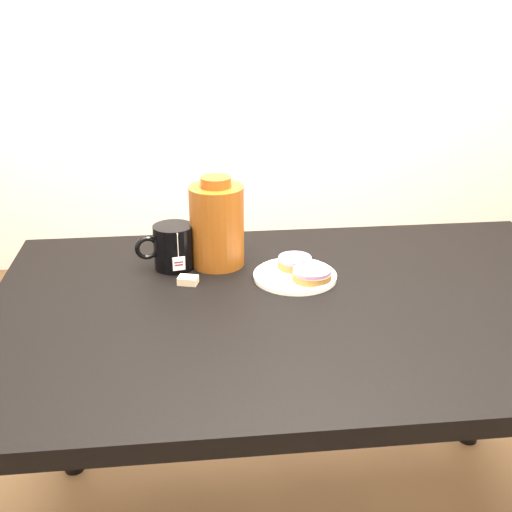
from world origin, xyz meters
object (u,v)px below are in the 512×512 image
at_px(plate, 295,275).
at_px(teabag_pouch, 188,280).
at_px(table, 305,333).
at_px(bagel_front, 312,274).
at_px(bagel_back, 295,262).
at_px(bagel_package, 217,225).
at_px(mug, 173,247).

relative_size(plate, teabag_pouch, 4.41).
distance_m(table, plate, 0.15).
bearing_deg(bagel_front, bagel_back, 110.16).
xyz_separation_m(table, bagel_package, (-0.18, 0.23, 0.19)).
bearing_deg(bagel_back, table, -90.31).
bearing_deg(mug, teabag_pouch, -83.16).
bearing_deg(bagel_front, plate, 133.20).
xyz_separation_m(plate, mug, (-0.29, 0.10, 0.05)).
xyz_separation_m(bagel_back, teabag_pouch, (-0.26, -0.04, -0.02)).
relative_size(plate, bagel_package, 0.88).
bearing_deg(teabag_pouch, mug, 108.72).
relative_size(mug, teabag_pouch, 3.40).
bearing_deg(bagel_back, plate, -98.46).
height_order(bagel_back, mug, mug).
relative_size(bagel_back, mug, 0.74).
relative_size(table, bagel_front, 10.89).
bearing_deg(bagel_back, mug, 169.11).
height_order(bagel_back, bagel_package, bagel_package).
relative_size(bagel_back, teabag_pouch, 2.51).
height_order(plate, teabag_pouch, teabag_pouch).
height_order(table, mug, mug).
distance_m(mug, teabag_pouch, 0.12).
height_order(plate, bagel_back, bagel_back).
relative_size(plate, bagel_front, 1.54).
xyz_separation_m(plate, bagel_front, (0.03, -0.04, 0.02)).
distance_m(table, bagel_back, 0.19).
bearing_deg(mug, bagel_front, -34.20).
xyz_separation_m(table, bagel_back, (0.00, 0.16, 0.11)).
xyz_separation_m(plate, teabag_pouch, (-0.25, -0.00, 0.00)).
bearing_deg(mug, bagel_back, -22.78).
relative_size(teabag_pouch, bagel_package, 0.20).
xyz_separation_m(bagel_back, bagel_package, (-0.18, 0.07, 0.08)).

